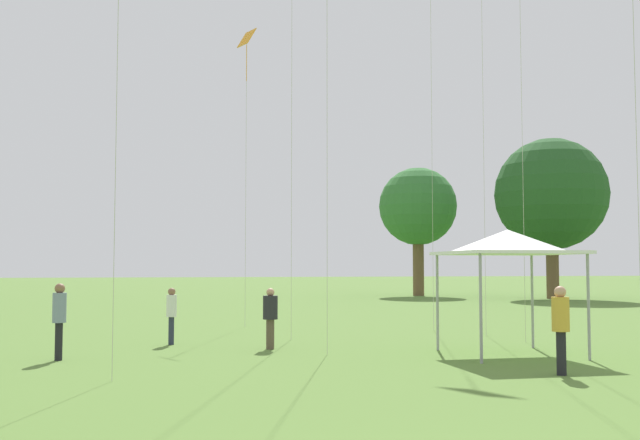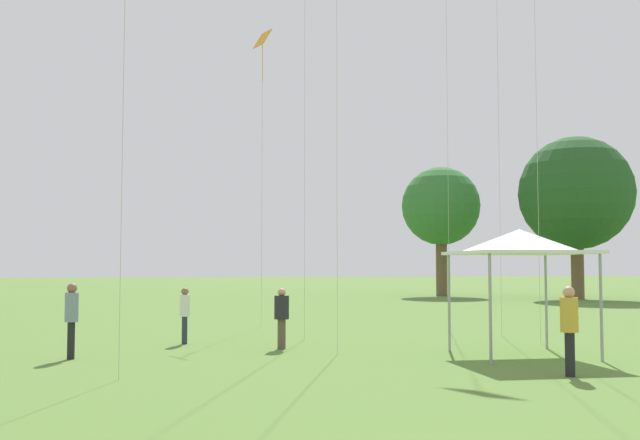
# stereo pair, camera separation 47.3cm
# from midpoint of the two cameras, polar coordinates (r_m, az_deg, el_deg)

# --- Properties ---
(person_standing_0) EXTENTS (0.50, 0.50, 1.62)m
(person_standing_0) POSITION_cam_midpoint_polar(r_m,az_deg,el_deg) (20.16, -4.48, -7.10)
(person_standing_0) COLOR brown
(person_standing_0) RESTS_ON ground
(person_standing_2) EXTENTS (0.34, 0.34, 1.80)m
(person_standing_2) POSITION_cam_midpoint_polar(r_m,az_deg,el_deg) (18.80, -19.94, -6.72)
(person_standing_2) COLOR black
(person_standing_2) RESTS_ON ground
(person_standing_4) EXTENTS (0.36, 0.36, 1.59)m
(person_standing_4) POSITION_cam_midpoint_polar(r_m,az_deg,el_deg) (21.70, -11.87, -6.74)
(person_standing_4) COLOR #282D42
(person_standing_4) RESTS_ON ground
(person_standing_5) EXTENTS (0.42, 0.42, 1.80)m
(person_standing_5) POSITION_cam_midpoint_polar(r_m,az_deg,el_deg) (16.01, 17.06, -7.41)
(person_standing_5) COLOR black
(person_standing_5) RESTS_ON ground
(canopy_tent) EXTENTS (3.09, 3.09, 3.12)m
(canopy_tent) POSITION_cam_midpoint_polar(r_m,az_deg,el_deg) (19.29, 13.44, -1.70)
(canopy_tent) COLOR white
(canopy_tent) RESTS_ON ground
(kite_1) EXTENTS (0.68, 0.86, 11.04)m
(kite_1) POSITION_cam_midpoint_polar(r_m,az_deg,el_deg) (28.71, -6.09, 12.55)
(kite_1) COLOR orange
(kite_1) RESTS_ON ground
(distant_tree_0) EXTENTS (5.89, 5.89, 9.71)m
(distant_tree_0) POSITION_cam_midpoint_polar(r_m,az_deg,el_deg) (57.17, 7.24, 0.97)
(distant_tree_0) COLOR brown
(distant_tree_0) RESTS_ON ground
(distant_tree_1) EXTENTS (7.68, 7.68, 11.03)m
(distant_tree_1) POSITION_cam_midpoint_polar(r_m,az_deg,el_deg) (53.78, 16.96, 1.88)
(distant_tree_1) COLOR brown
(distant_tree_1) RESTS_ON ground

